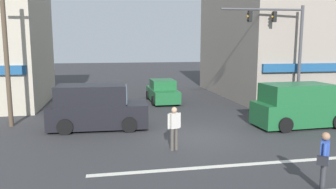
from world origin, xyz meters
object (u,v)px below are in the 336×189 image
object	(u,v)px
traffic_light_mast	(285,41)
van_approaching_near	(96,108)
sedan_parked_curbside	(162,92)
pedestrian_foreground_with_bag	(324,158)
utility_pole_near_left	(6,49)
van_waiting_far	(300,106)
pedestrian_mid_crossing	(174,126)

from	to	relation	value
traffic_light_mast	van_approaching_near	xyz separation A→B (m)	(-10.70, -1.89, -3.17)
sedan_parked_curbside	pedestrian_foreground_with_bag	size ratio (longest dim) A/B	2.47
utility_pole_near_left	pedestrian_foreground_with_bag	bearing A→B (deg)	-42.15
traffic_light_mast	van_waiting_far	distance (m)	4.68
utility_pole_near_left	van_waiting_far	bearing A→B (deg)	-10.88
pedestrian_foreground_with_bag	sedan_parked_curbside	bearing A→B (deg)	97.11
pedestrian_foreground_with_bag	pedestrian_mid_crossing	bearing A→B (deg)	127.27
sedan_parked_curbside	pedestrian_foreground_with_bag	distance (m)	14.92
van_waiting_far	pedestrian_foreground_with_bag	xyz separation A→B (m)	(-3.55, -6.70, -0.05)
utility_pole_near_left	van_waiting_far	distance (m)	14.42
traffic_light_mast	sedan_parked_curbside	bearing A→B (deg)	142.92
traffic_light_mast	van_approaching_near	size ratio (longest dim) A/B	1.32
utility_pole_near_left	pedestrian_mid_crossing	size ratio (longest dim) A/B	4.32
sedan_parked_curbside	pedestrian_mid_crossing	xyz separation A→B (m)	(-1.39, -10.55, 0.24)
van_waiting_far	pedestrian_mid_crossing	size ratio (longest dim) A/B	2.80
utility_pole_near_left	sedan_parked_curbside	distance (m)	10.54
utility_pole_near_left	pedestrian_foreground_with_bag	world-z (taller)	utility_pole_near_left
sedan_parked_curbside	pedestrian_mid_crossing	world-z (taller)	pedestrian_mid_crossing
utility_pole_near_left	sedan_parked_curbside	size ratio (longest dim) A/B	1.75
van_waiting_far	sedan_parked_curbside	bearing A→B (deg)	123.66
traffic_light_mast	sedan_parked_curbside	distance (m)	8.68
van_approaching_near	traffic_light_mast	bearing A→B (deg)	10.00
utility_pole_near_left	sedan_parked_curbside	world-z (taller)	utility_pole_near_left
pedestrian_mid_crossing	utility_pole_near_left	bearing A→B (deg)	144.26
pedestrian_mid_crossing	van_waiting_far	bearing A→B (deg)	19.88
traffic_light_mast	utility_pole_near_left	bearing A→B (deg)	-177.56
utility_pole_near_left	van_approaching_near	distance (m)	5.14
van_approaching_near	pedestrian_mid_crossing	distance (m)	4.87
pedestrian_foreground_with_bag	pedestrian_mid_crossing	world-z (taller)	same
pedestrian_mid_crossing	van_approaching_near	bearing A→B (deg)	127.44
utility_pole_near_left	pedestrian_mid_crossing	distance (m)	9.21
sedan_parked_curbside	van_waiting_far	bearing A→B (deg)	-56.34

